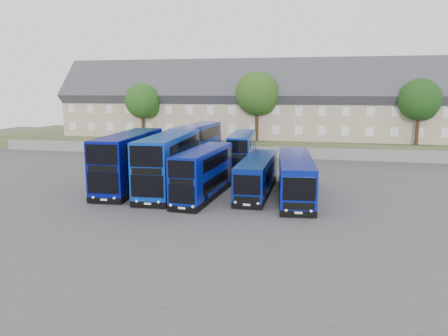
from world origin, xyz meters
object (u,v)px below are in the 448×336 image
tree_west (144,102)px  tree_east (420,101)px  dd_front_mid (169,163)px  tree_mid (258,95)px  coach_east_a (257,176)px  dd_front_left (129,162)px

tree_west → tree_east: (36.00, 0.00, 0.34)m
dd_front_mid → tree_mid: tree_mid is taller
coach_east_a → tree_mid: size_ratio=1.22×
dd_front_mid → tree_mid: (4.80, 22.29, 5.65)m
dd_front_mid → coach_east_a: bearing=1.4°
tree_mid → tree_east: size_ratio=1.12×
coach_east_a → tree_west: size_ratio=1.46×
dd_front_left → tree_east: tree_east is taller
coach_east_a → dd_front_left: bearing=-178.5°
tree_mid → dd_front_mid: bearing=-102.2°
tree_west → dd_front_mid: bearing=-62.8°
dd_front_left → tree_east: bearing=32.1°
tree_mid → tree_east: (20.00, -0.50, -0.68)m
dd_front_left → tree_mid: bearing=63.7°
tree_mid → tree_east: tree_mid is taller
dd_front_left → tree_west: 23.10m
dd_front_left → dd_front_mid: 3.94m
dd_front_left → dd_front_mid: size_ratio=0.99×
dd_front_left → coach_east_a: size_ratio=1.11×
coach_east_a → tree_west: bearing=131.9°
tree_east → dd_front_mid: bearing=-138.7°
dd_front_mid → tree_east: bearing=38.0°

